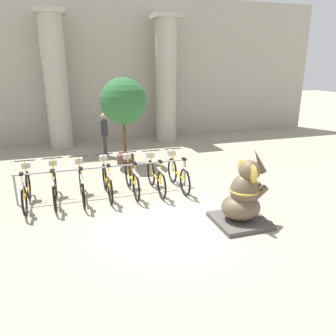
{
  "coord_description": "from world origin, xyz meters",
  "views": [
    {
      "loc": [
        -2.09,
        -6.09,
        3.24
      ],
      "look_at": [
        0.07,
        0.64,
        1.0
      ],
      "focal_mm": 35.0,
      "sensor_mm": 36.0,
      "label": 1
    }
  ],
  "objects_px": {
    "bicycle_4": "(132,178)",
    "bicycle_2": "(81,184)",
    "bicycle_6": "(178,174)",
    "bicycle_3": "(107,180)",
    "bicycle_0": "(26,190)",
    "bicycle_5": "(156,176)",
    "elephant_statue": "(243,198)",
    "person_pedestrian": "(104,131)",
    "potted_tree": "(123,103)",
    "bicycle_1": "(54,186)"
  },
  "relations": [
    {
      "from": "bicycle_1",
      "to": "bicycle_3",
      "type": "relative_size",
      "value": 1.0
    },
    {
      "from": "bicycle_5",
      "to": "bicycle_2",
      "type": "bearing_deg",
      "value": 179.64
    },
    {
      "from": "elephant_statue",
      "to": "bicycle_3",
      "type": "bearing_deg",
      "value": 136.64
    },
    {
      "from": "bicycle_0",
      "to": "elephant_statue",
      "type": "xyz_separation_m",
      "value": [
        4.44,
        -2.33,
        0.14
      ]
    },
    {
      "from": "bicycle_2",
      "to": "bicycle_3",
      "type": "bearing_deg",
      "value": 4.51
    },
    {
      "from": "bicycle_0",
      "to": "person_pedestrian",
      "type": "bearing_deg",
      "value": 59.1
    },
    {
      "from": "bicycle_2",
      "to": "person_pedestrian",
      "type": "distance_m",
      "value": 4.13
    },
    {
      "from": "bicycle_3",
      "to": "bicycle_6",
      "type": "xyz_separation_m",
      "value": [
        1.91,
        -0.03,
        0.0
      ]
    },
    {
      "from": "bicycle_5",
      "to": "person_pedestrian",
      "type": "bearing_deg",
      "value": 101.57
    },
    {
      "from": "elephant_statue",
      "to": "bicycle_0",
      "type": "bearing_deg",
      "value": 152.27
    },
    {
      "from": "bicycle_1",
      "to": "bicycle_5",
      "type": "distance_m",
      "value": 2.54
    },
    {
      "from": "bicycle_6",
      "to": "potted_tree",
      "type": "bearing_deg",
      "value": 108.86
    },
    {
      "from": "bicycle_4",
      "to": "bicycle_2",
      "type": "bearing_deg",
      "value": -178.07
    },
    {
      "from": "bicycle_2",
      "to": "bicycle_4",
      "type": "distance_m",
      "value": 1.27
    },
    {
      "from": "bicycle_0",
      "to": "elephant_statue",
      "type": "distance_m",
      "value": 5.01
    },
    {
      "from": "person_pedestrian",
      "to": "potted_tree",
      "type": "xyz_separation_m",
      "value": [
        0.52,
        -1.21,
        1.11
      ]
    },
    {
      "from": "bicycle_3",
      "to": "bicycle_5",
      "type": "bearing_deg",
      "value": -2.8
    },
    {
      "from": "bicycle_3",
      "to": "bicycle_6",
      "type": "height_order",
      "value": "same"
    },
    {
      "from": "bicycle_5",
      "to": "potted_tree",
      "type": "bearing_deg",
      "value": 96.07
    },
    {
      "from": "bicycle_0",
      "to": "bicycle_3",
      "type": "distance_m",
      "value": 1.91
    },
    {
      "from": "bicycle_3",
      "to": "bicycle_6",
      "type": "bearing_deg",
      "value": -0.88
    },
    {
      "from": "bicycle_0",
      "to": "bicycle_2",
      "type": "height_order",
      "value": "same"
    },
    {
      "from": "bicycle_1",
      "to": "bicycle_4",
      "type": "distance_m",
      "value": 1.91
    },
    {
      "from": "person_pedestrian",
      "to": "bicycle_5",
      "type": "bearing_deg",
      "value": -78.43
    },
    {
      "from": "bicycle_0",
      "to": "bicycle_4",
      "type": "distance_m",
      "value": 2.54
    },
    {
      "from": "bicycle_0",
      "to": "elephant_statue",
      "type": "bearing_deg",
      "value": -27.73
    },
    {
      "from": "bicycle_1",
      "to": "bicycle_4",
      "type": "bearing_deg",
      "value": 0.5
    },
    {
      "from": "bicycle_6",
      "to": "bicycle_3",
      "type": "bearing_deg",
      "value": 179.12
    },
    {
      "from": "bicycle_4",
      "to": "bicycle_5",
      "type": "relative_size",
      "value": 1.0
    },
    {
      "from": "bicycle_2",
      "to": "bicycle_5",
      "type": "distance_m",
      "value": 1.91
    },
    {
      "from": "bicycle_1",
      "to": "bicycle_4",
      "type": "xyz_separation_m",
      "value": [
        1.91,
        0.02,
        0.0
      ]
    },
    {
      "from": "bicycle_0",
      "to": "bicycle_3",
      "type": "height_order",
      "value": "same"
    },
    {
      "from": "bicycle_1",
      "to": "person_pedestrian",
      "type": "relative_size",
      "value": 1.11
    },
    {
      "from": "person_pedestrian",
      "to": "potted_tree",
      "type": "height_order",
      "value": "potted_tree"
    },
    {
      "from": "bicycle_4",
      "to": "potted_tree",
      "type": "xyz_separation_m",
      "value": [
        0.34,
        2.7,
        1.63
      ]
    },
    {
      "from": "person_pedestrian",
      "to": "bicycle_0",
      "type": "bearing_deg",
      "value": -120.9
    },
    {
      "from": "potted_tree",
      "to": "bicycle_5",
      "type": "bearing_deg",
      "value": -83.93
    },
    {
      "from": "bicycle_1",
      "to": "bicycle_3",
      "type": "distance_m",
      "value": 1.27
    },
    {
      "from": "bicycle_0",
      "to": "bicycle_1",
      "type": "height_order",
      "value": "same"
    },
    {
      "from": "bicycle_0",
      "to": "bicycle_6",
      "type": "relative_size",
      "value": 1.0
    },
    {
      "from": "bicycle_0",
      "to": "potted_tree",
      "type": "distance_m",
      "value": 4.3
    },
    {
      "from": "bicycle_6",
      "to": "person_pedestrian",
      "type": "xyz_separation_m",
      "value": [
        -1.45,
        3.93,
        0.52
      ]
    },
    {
      "from": "bicycle_6",
      "to": "bicycle_1",
      "type": "bearing_deg",
      "value": 179.91
    },
    {
      "from": "bicycle_1",
      "to": "person_pedestrian",
      "type": "distance_m",
      "value": 4.32
    },
    {
      "from": "bicycle_0",
      "to": "bicycle_4",
      "type": "relative_size",
      "value": 1.0
    },
    {
      "from": "bicycle_1",
      "to": "bicycle_3",
      "type": "height_order",
      "value": "same"
    },
    {
      "from": "bicycle_3",
      "to": "bicycle_6",
      "type": "relative_size",
      "value": 1.0
    },
    {
      "from": "bicycle_3",
      "to": "elephant_statue",
      "type": "height_order",
      "value": "elephant_statue"
    },
    {
      "from": "bicycle_3",
      "to": "bicycle_4",
      "type": "xyz_separation_m",
      "value": [
        0.64,
        -0.01,
        0.0
      ]
    },
    {
      "from": "elephant_statue",
      "to": "potted_tree",
      "type": "height_order",
      "value": "potted_tree"
    }
  ]
}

